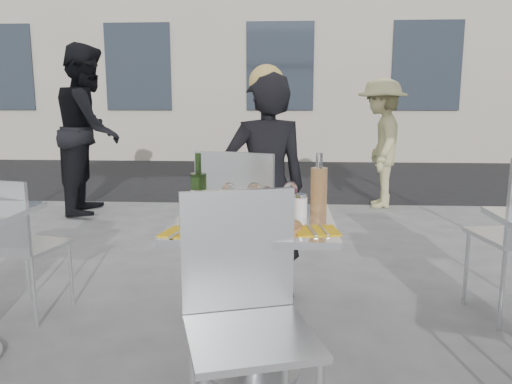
# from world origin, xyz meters

# --- Properties ---
(ground) EXTENTS (80.00, 80.00, 0.00)m
(ground) POSITION_xyz_m (0.00, 0.00, 0.00)
(ground) COLOR #5F5F61
(street_asphalt) EXTENTS (24.00, 5.00, 0.00)m
(street_asphalt) POSITION_xyz_m (0.00, 6.50, 0.00)
(street_asphalt) COLOR black
(street_asphalt) RESTS_ON ground
(main_table) EXTENTS (0.72, 0.72, 0.75)m
(main_table) POSITION_xyz_m (0.00, 0.00, 0.54)
(main_table) COLOR #B7BABF
(main_table) RESTS_ON ground
(chair_far) EXTENTS (0.59, 0.59, 1.01)m
(chair_far) POSITION_xyz_m (-0.10, 0.56, 0.60)
(chair_far) COLOR silver
(chair_far) RESTS_ON ground
(chair_near) EXTENTS (0.54, 0.55, 0.95)m
(chair_near) POSITION_xyz_m (-0.00, -0.50, 0.57)
(chair_near) COLOR silver
(chair_near) RESTS_ON ground
(side_chair_lfar) EXTENTS (0.47, 0.47, 0.85)m
(side_chair_lfar) POSITION_xyz_m (-1.42, 0.51, 0.50)
(side_chair_lfar) COLOR silver
(side_chair_lfar) RESTS_ON ground
(woman_diner) EXTENTS (0.60, 0.47, 1.45)m
(woman_diner) POSITION_xyz_m (0.02, 0.95, 0.73)
(woman_diner) COLOR black
(woman_diner) RESTS_ON ground
(pedestrian_a) EXTENTS (0.86, 1.04, 1.92)m
(pedestrian_a) POSITION_xyz_m (-2.12, 3.44, 0.96)
(pedestrian_a) COLOR black
(pedestrian_a) RESTS_ON ground
(pedestrian_b) EXTENTS (0.68, 1.06, 1.56)m
(pedestrian_b) POSITION_xyz_m (1.29, 3.93, 0.78)
(pedestrian_b) COLOR tan
(pedestrian_b) RESTS_ON ground
(pizza_near) EXTENTS (0.34, 0.34, 0.02)m
(pizza_near) POSITION_xyz_m (0.04, -0.15, 0.76)
(pizza_near) COLOR tan
(pizza_near) RESTS_ON main_table
(pizza_far) EXTENTS (0.34, 0.34, 0.03)m
(pizza_far) POSITION_xyz_m (0.02, 0.22, 0.77)
(pizza_far) COLOR white
(pizza_far) RESTS_ON main_table
(salad_plate) EXTENTS (0.22, 0.22, 0.09)m
(salad_plate) POSITION_xyz_m (-0.03, -0.01, 0.79)
(salad_plate) COLOR white
(salad_plate) RESTS_ON main_table
(wine_bottle) EXTENTS (0.07, 0.07, 0.29)m
(wine_bottle) POSITION_xyz_m (-0.26, 0.07, 0.86)
(wine_bottle) COLOR #2C4A1C
(wine_bottle) RESTS_ON main_table
(carafe) EXTENTS (0.08, 0.08, 0.29)m
(carafe) POSITION_xyz_m (0.30, 0.15, 0.87)
(carafe) COLOR tan
(carafe) RESTS_ON main_table
(sugar_shaker) EXTENTS (0.06, 0.06, 0.11)m
(sugar_shaker) POSITION_xyz_m (0.21, 0.08, 0.80)
(sugar_shaker) COLOR white
(sugar_shaker) RESTS_ON main_table
(wineglass_white_a) EXTENTS (0.07, 0.07, 0.16)m
(wineglass_white_a) POSITION_xyz_m (-0.12, 0.08, 0.86)
(wineglass_white_a) COLOR white
(wineglass_white_a) RESTS_ON main_table
(wineglass_white_b) EXTENTS (0.07, 0.07, 0.16)m
(wineglass_white_b) POSITION_xyz_m (-0.01, 0.09, 0.86)
(wineglass_white_b) COLOR white
(wineglass_white_b) RESTS_ON main_table
(wineglass_red_a) EXTENTS (0.07, 0.07, 0.16)m
(wineglass_red_a) POSITION_xyz_m (0.06, -0.02, 0.86)
(wineglass_red_a) COLOR white
(wineglass_red_a) RESTS_ON main_table
(wineglass_red_b) EXTENTS (0.07, 0.07, 0.16)m
(wineglass_red_b) POSITION_xyz_m (0.16, 0.12, 0.86)
(wineglass_red_b) COLOR white
(wineglass_red_b) RESTS_ON main_table
(napkin_left) EXTENTS (0.21, 0.21, 0.01)m
(napkin_left) POSITION_xyz_m (-0.26, -0.25, 0.75)
(napkin_left) COLOR yellow
(napkin_left) RESTS_ON main_table
(napkin_right) EXTENTS (0.20, 0.20, 0.01)m
(napkin_right) POSITION_xyz_m (0.27, -0.19, 0.75)
(napkin_right) COLOR yellow
(napkin_right) RESTS_ON main_table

